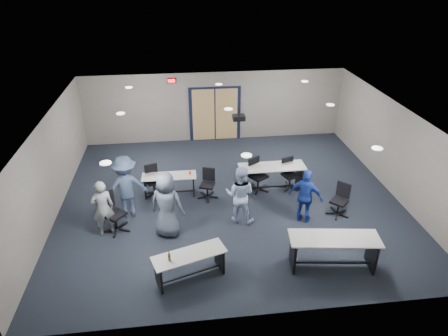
{
  "coord_description": "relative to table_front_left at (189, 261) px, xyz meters",
  "views": [
    {
      "loc": [
        -1.43,
        -10.17,
        6.5
      ],
      "look_at": [
        -0.23,
        -0.3,
        1.21
      ],
      "focal_mm": 32.0,
      "sensor_mm": 36.0,
      "label": 1
    }
  ],
  "objects": [
    {
      "name": "chair_loose_left",
      "position": [
        -1.87,
        2.03,
        0.08
      ],
      "size": [
        0.97,
        0.97,
        1.09
      ],
      "primitive_type": null,
      "rotation": [
        0.0,
        0.0,
        0.85
      ],
      "color": "black",
      "rests_on": "floor"
    },
    {
      "name": "table_front_right",
      "position": [
        3.32,
        -0.03,
        0.11
      ],
      "size": [
        2.13,
        0.95,
        0.84
      ],
      "rotation": [
        0.0,
        0.0,
        -0.13
      ],
      "color": "beige",
      "rests_on": "floor"
    },
    {
      "name": "person_navy",
      "position": [
        3.22,
        1.83,
        0.32
      ],
      "size": [
        0.98,
        0.83,
        1.58
      ],
      "primitive_type": "imported",
      "rotation": [
        0.0,
        0.0,
        2.55
      ],
      "color": "#1C389E",
      "rests_on": "floor"
    },
    {
      "name": "person_plaid",
      "position": [
        -0.48,
        1.7,
        0.44
      ],
      "size": [
        1.02,
        0.84,
        1.8
      ],
      "primitive_type": "imported",
      "rotation": [
        0.0,
        0.0,
        2.79
      ],
      "color": "#505B6F",
      "rests_on": "floor"
    },
    {
      "name": "front_wall",
      "position": [
        1.37,
        -1.27,
        0.89
      ],
      "size": [
        10.0,
        0.04,
        2.7
      ],
      "primitive_type": "cube",
      "color": "slate",
      "rests_on": "floor"
    },
    {
      "name": "ceiling_can_lights",
      "position": [
        1.37,
        3.48,
        2.21
      ],
      "size": [
        6.24,
        5.74,
        0.02
      ],
      "primitive_type": null,
      "color": "silver",
      "rests_on": "ceiling"
    },
    {
      "name": "chair_back_c",
      "position": [
        2.29,
        3.62,
        0.06
      ],
      "size": [
        0.91,
        0.91,
        1.05
      ],
      "primitive_type": null,
      "rotation": [
        0.0,
        0.0,
        0.59
      ],
      "color": "black",
      "rests_on": "floor"
    },
    {
      "name": "ceiling",
      "position": [
        1.37,
        3.23,
        2.24
      ],
      "size": [
        10.0,
        9.0,
        0.04
      ],
      "primitive_type": "cube",
      "color": "white",
      "rests_on": "back_wall"
    },
    {
      "name": "floor",
      "position": [
        1.37,
        3.23,
        -0.46
      ],
      "size": [
        10.0,
        10.0,
        0.0
      ],
      "primitive_type": "plane",
      "color": "black",
      "rests_on": "ground"
    },
    {
      "name": "person_back",
      "position": [
        -1.6,
        2.72,
        0.45
      ],
      "size": [
        1.31,
        0.93,
        1.83
      ],
      "primitive_type": "imported",
      "rotation": [
        0.0,
        0.0,
        3.37
      ],
      "color": "#3C4C6D",
      "rests_on": "floor"
    },
    {
      "name": "person_gray",
      "position": [
        -2.12,
        1.92,
        0.32
      ],
      "size": [
        0.67,
        0.54,
        1.58
      ],
      "primitive_type": "imported",
      "rotation": [
        0.0,
        0.0,
        3.47
      ],
      "color": "#8C9699",
      "rests_on": "floor"
    },
    {
      "name": "chair_loose_right",
      "position": [
        4.27,
        2.01,
        0.01
      ],
      "size": [
        0.84,
        0.84,
        0.95
      ],
      "primitive_type": null,
      "rotation": [
        0.0,
        0.0,
        -0.79
      ],
      "color": "black",
      "rests_on": "floor"
    },
    {
      "name": "table_back_right",
      "position": [
        2.71,
        3.6,
        0.1
      ],
      "size": [
        2.04,
        0.68,
        0.83
      ],
      "rotation": [
        0.0,
        0.0,
        0.0
      ],
      "color": "beige",
      "rests_on": "floor"
    },
    {
      "name": "chair_back_d",
      "position": [
        3.31,
        3.62,
        0.03
      ],
      "size": [
        0.8,
        0.8,
        0.99
      ],
      "primitive_type": null,
      "rotation": [
        0.0,
        0.0,
        0.35
      ],
      "color": "black",
      "rests_on": "floor"
    },
    {
      "name": "left_wall",
      "position": [
        -3.63,
        3.23,
        0.89
      ],
      "size": [
        0.04,
        9.0,
        2.7
      ],
      "primitive_type": "cube",
      "color": "slate",
      "rests_on": "floor"
    },
    {
      "name": "chair_back_a",
      "position": [
        -0.92,
        3.79,
        0.01
      ],
      "size": [
        0.74,
        0.74,
        0.94
      ],
      "primitive_type": null,
      "rotation": [
        0.0,
        0.0,
        0.3
      ],
      "color": "black",
      "rests_on": "floor"
    },
    {
      "name": "person_lightblue",
      "position": [
        1.47,
        2.08,
        0.37
      ],
      "size": [
        0.99,
        0.89,
        1.66
      ],
      "primitive_type": "imported",
      "rotation": [
        0.0,
        0.0,
        2.76
      ],
      "color": "#B4CCEE",
      "rests_on": "floor"
    },
    {
      "name": "back_wall",
      "position": [
        1.37,
        7.73,
        0.89
      ],
      "size": [
        10.0,
        0.04,
        2.7
      ],
      "primitive_type": "cube",
      "color": "slate",
      "rests_on": "floor"
    },
    {
      "name": "right_wall",
      "position": [
        6.37,
        3.23,
        0.89
      ],
      "size": [
        0.04,
        9.0,
        2.7
      ],
      "primitive_type": "cube",
      "color": "slate",
      "rests_on": "floor"
    },
    {
      "name": "table_front_left",
      "position": [
        0.0,
        0.0,
        0.0
      ],
      "size": [
        1.74,
        1.03,
        0.92
      ],
      "rotation": [
        0.0,
        0.0,
        0.31
      ],
      "color": "beige",
      "rests_on": "floor"
    },
    {
      "name": "chair_back_b",
      "position": [
        0.69,
        3.37,
        -0.0
      ],
      "size": [
        0.74,
        0.74,
        0.92
      ],
      "primitive_type": null,
      "rotation": [
        0.0,
        0.0,
        -0.35
      ],
      "color": "black",
      "rests_on": "floor"
    },
    {
      "name": "double_door",
      "position": [
        1.37,
        7.7,
        0.59
      ],
      "size": [
        2.0,
        0.07,
        2.2
      ],
      "color": "black",
      "rests_on": "back_wall"
    },
    {
      "name": "ceiling_projector",
      "position": [
        1.67,
        3.73,
        1.94
      ],
      "size": [
        0.35,
        0.32,
        0.37
      ],
      "color": "black",
      "rests_on": "ceiling"
    },
    {
      "name": "exit_sign",
      "position": [
        -0.23,
        7.68,
        1.99
      ],
      "size": [
        0.32,
        0.07,
        0.18
      ],
      "color": "black",
      "rests_on": "back_wall"
    },
    {
      "name": "table_back_left",
      "position": [
        -0.43,
        3.69,
        -0.01
      ],
      "size": [
        1.64,
        0.57,
        0.77
      ],
      "rotation": [
        0.0,
        0.0,
        -0.02
      ],
      "color": "beige",
      "rests_on": "floor"
    }
  ]
}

